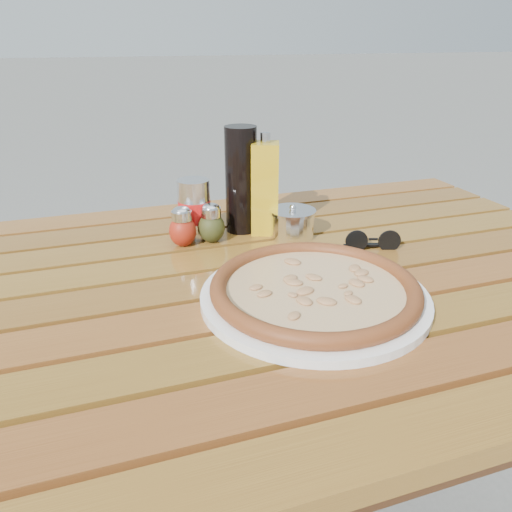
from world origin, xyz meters
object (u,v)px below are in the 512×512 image
object	(u,v)px
pepper_shaker	(182,227)
soda_can	(195,209)
oregano_shaker	(211,224)
parmesan_tin	(292,223)
plate	(314,297)
pizza	(315,288)
table	(260,314)
dark_bottle	(241,180)
olive_oil_cruet	(265,188)
sunglasses	(373,242)

from	to	relation	value
pepper_shaker	soda_can	distance (m)	0.06
oregano_shaker	parmesan_tin	world-z (taller)	oregano_shaker
plate	oregano_shaker	distance (m)	0.31
plate	pizza	bearing A→B (deg)	33.69
plate	parmesan_tin	bearing A→B (deg)	74.91
table	dark_bottle	size ratio (longest dim) A/B	6.36
oregano_shaker	table	bearing A→B (deg)	-77.65
plate	soda_can	bearing A→B (deg)	109.28
plate	table	bearing A→B (deg)	115.65
pepper_shaker	soda_can	size ratio (longest dim) A/B	0.68
dark_bottle	parmesan_tin	xyz separation A→B (m)	(0.09, -0.07, -0.08)
pepper_shaker	parmesan_tin	world-z (taller)	pepper_shaker
pepper_shaker	olive_oil_cruet	size ratio (longest dim) A/B	0.39
pizza	dark_bottle	world-z (taller)	dark_bottle
dark_bottle	soda_can	bearing A→B (deg)	-178.80
dark_bottle	olive_oil_cruet	size ratio (longest dim) A/B	1.05
oregano_shaker	pepper_shaker	bearing A→B (deg)	-178.82
table	pizza	bearing A→B (deg)	-64.35
sunglasses	plate	bearing A→B (deg)	-123.17
oregano_shaker	parmesan_tin	distance (m)	0.17
dark_bottle	soda_can	world-z (taller)	dark_bottle
parmesan_tin	oregano_shaker	bearing A→B (deg)	170.18
pepper_shaker	dark_bottle	world-z (taller)	dark_bottle
soda_can	olive_oil_cruet	xyz separation A→B (m)	(0.14, -0.03, 0.04)
pizza	pepper_shaker	world-z (taller)	pepper_shaker
pizza	plate	bearing A→B (deg)	-146.31
table	pizza	size ratio (longest dim) A/B	3.17
pepper_shaker	oregano_shaker	bearing A→B (deg)	1.18
plate	dark_bottle	world-z (taller)	dark_bottle
pepper_shaker	oregano_shaker	world-z (taller)	same
olive_oil_cruet	parmesan_tin	distance (m)	0.09
soda_can	sunglasses	xyz separation A→B (m)	(0.31, -0.18, -0.04)
table	plate	bearing A→B (deg)	-64.35
plate	oregano_shaker	xyz separation A→B (m)	(-0.09, 0.29, 0.03)
pizza	oregano_shaker	bearing A→B (deg)	107.62
pizza	parmesan_tin	bearing A→B (deg)	74.91
plate	sunglasses	bearing A→B (deg)	38.16
table	sunglasses	distance (m)	0.27
olive_oil_cruet	plate	bearing A→B (deg)	-94.97
olive_oil_cruet	parmesan_tin	world-z (taller)	olive_oil_cruet
pepper_shaker	sunglasses	xyz separation A→B (m)	(0.35, -0.14, -0.02)
pepper_shaker	dark_bottle	bearing A→B (deg)	18.49
plate	dark_bottle	bearing A→B (deg)	92.71
oregano_shaker	soda_can	bearing A→B (deg)	119.83
soda_can	oregano_shaker	bearing A→B (deg)	-60.17
oregano_shaker	pizza	bearing A→B (deg)	-72.38
parmesan_tin	table	bearing A→B (deg)	-128.93
pizza	pepper_shaker	bearing A→B (deg)	117.50
plate	olive_oil_cruet	xyz separation A→B (m)	(0.03, 0.31, 0.09)
table	oregano_shaker	xyz separation A→B (m)	(-0.04, 0.18, 0.11)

